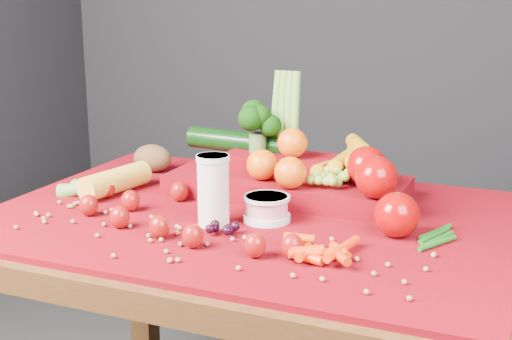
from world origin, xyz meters
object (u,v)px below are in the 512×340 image
at_px(table, 252,263).
at_px(milk_glass, 213,188).
at_px(yogurt_bowl, 267,207).
at_px(produce_mound, 300,171).

relative_size(table, milk_glass, 7.87).
distance_m(table, milk_glass, 0.21).
relative_size(yogurt_bowl, produce_mound, 0.15).
height_order(milk_glass, produce_mound, produce_mound).
xyz_separation_m(milk_glass, yogurt_bowl, (0.09, 0.06, -0.05)).
relative_size(milk_glass, yogurt_bowl, 1.48).
bearing_deg(produce_mound, table, -107.52).
relative_size(table, yogurt_bowl, 11.64).
bearing_deg(produce_mound, milk_glass, -110.25).
bearing_deg(milk_glass, yogurt_bowl, 36.23).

